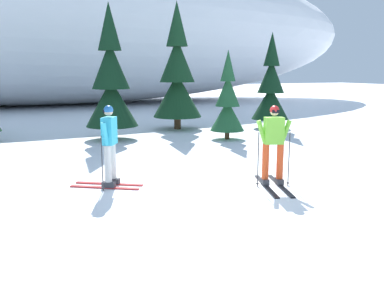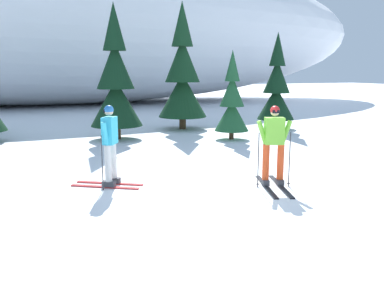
{
  "view_description": "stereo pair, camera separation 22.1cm",
  "coord_description": "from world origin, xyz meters",
  "px_view_note": "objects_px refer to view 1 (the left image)",
  "views": [
    {
      "loc": [
        -3.79,
        -7.52,
        2.54
      ],
      "look_at": [
        -0.29,
        0.55,
        0.95
      ],
      "focal_mm": 38.18,
      "sensor_mm": 36.0,
      "label": 1
    },
    {
      "loc": [
        -3.59,
        -7.61,
        2.54
      ],
      "look_at": [
        -0.29,
        0.55,
        0.95
      ],
      "focal_mm": 38.18,
      "sensor_mm": 36.0,
      "label": 2
    }
  ],
  "objects_px": {
    "pine_tree_center": "(111,83)",
    "pine_tree_center_right": "(177,77)",
    "pine_tree_right": "(228,102)",
    "pine_tree_far_right": "(271,89)",
    "skier_lime_jacket": "(273,144)",
    "skier_cyan_jacket": "(109,145)"
  },
  "relations": [
    {
      "from": "skier_lime_jacket",
      "to": "pine_tree_center_right",
      "type": "xyz_separation_m",
      "value": [
        1.32,
        9.15,
        1.33
      ]
    },
    {
      "from": "pine_tree_center_right",
      "to": "pine_tree_far_right",
      "type": "bearing_deg",
      "value": -20.28
    },
    {
      "from": "pine_tree_center_right",
      "to": "pine_tree_far_right",
      "type": "relative_size",
      "value": 1.3
    },
    {
      "from": "pine_tree_center",
      "to": "pine_tree_center_right",
      "type": "xyz_separation_m",
      "value": [
        3.2,
        1.52,
        0.19
      ]
    },
    {
      "from": "pine_tree_center",
      "to": "pine_tree_right",
      "type": "bearing_deg",
      "value": -23.4
    },
    {
      "from": "skier_cyan_jacket",
      "to": "pine_tree_right",
      "type": "relative_size",
      "value": 0.55
    },
    {
      "from": "pine_tree_right",
      "to": "pine_tree_far_right",
      "type": "xyz_separation_m",
      "value": [
        3.11,
        1.81,
        0.37
      ]
    },
    {
      "from": "pine_tree_center_right",
      "to": "pine_tree_right",
      "type": "height_order",
      "value": "pine_tree_center_right"
    },
    {
      "from": "pine_tree_far_right",
      "to": "pine_tree_center_right",
      "type": "bearing_deg",
      "value": 159.72
    },
    {
      "from": "pine_tree_center_right",
      "to": "pine_tree_center",
      "type": "bearing_deg",
      "value": -154.56
    },
    {
      "from": "pine_tree_center",
      "to": "pine_tree_right",
      "type": "relative_size",
      "value": 1.51
    },
    {
      "from": "pine_tree_right",
      "to": "skier_lime_jacket",
      "type": "bearing_deg",
      "value": -109.05
    },
    {
      "from": "pine_tree_center",
      "to": "skier_lime_jacket",
      "type": "bearing_deg",
      "value": -76.09
    },
    {
      "from": "pine_tree_center_right",
      "to": "pine_tree_far_right",
      "type": "distance_m",
      "value": 4.12
    },
    {
      "from": "skier_lime_jacket",
      "to": "pine_tree_center_right",
      "type": "relative_size",
      "value": 0.34
    },
    {
      "from": "skier_lime_jacket",
      "to": "pine_tree_center",
      "type": "height_order",
      "value": "pine_tree_center"
    },
    {
      "from": "pine_tree_center_right",
      "to": "pine_tree_right",
      "type": "distance_m",
      "value": 3.43
    },
    {
      "from": "pine_tree_center_right",
      "to": "pine_tree_far_right",
      "type": "height_order",
      "value": "pine_tree_center_right"
    },
    {
      "from": "skier_cyan_jacket",
      "to": "skier_lime_jacket",
      "type": "xyz_separation_m",
      "value": [
        3.34,
        -1.34,
        -0.01
      ]
    },
    {
      "from": "skier_cyan_jacket",
      "to": "pine_tree_right",
      "type": "bearing_deg",
      "value": 40.37
    },
    {
      "from": "skier_lime_jacket",
      "to": "skier_cyan_jacket",
      "type": "bearing_deg",
      "value": 158.09
    },
    {
      "from": "pine_tree_right",
      "to": "pine_tree_far_right",
      "type": "distance_m",
      "value": 3.62
    }
  ]
}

